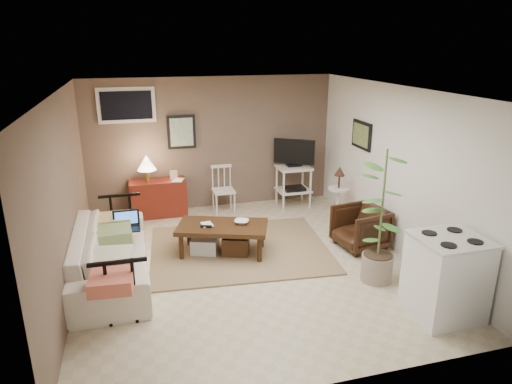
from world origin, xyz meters
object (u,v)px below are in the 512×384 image
object	(u,v)px
potted_plant	(382,212)
spindle_chair	(223,191)
red_console	(157,195)
sofa	(110,246)
tv_stand	(294,171)
coffee_table	(222,237)
side_table	(339,187)
armchair	(360,226)
stove	(446,277)

from	to	relation	value
potted_plant	spindle_chair	bearing A→B (deg)	114.88
red_console	potted_plant	world-z (taller)	potted_plant
sofa	tv_stand	xyz separation A→B (m)	(3.25, 2.00, 0.22)
red_console	coffee_table	bearing A→B (deg)	-66.91
spindle_chair	potted_plant	bearing A→B (deg)	-65.12
coffee_table	spindle_chair	bearing A→B (deg)	77.72
coffee_table	red_console	distance (m)	2.02
side_table	coffee_table	bearing A→B (deg)	-160.12
spindle_chair	coffee_table	bearing A→B (deg)	-102.28
tv_stand	red_console	bearing A→B (deg)	176.34
armchair	coffee_table	bearing A→B (deg)	-107.57
armchair	side_table	bearing A→B (deg)	163.18
spindle_chair	stove	xyz separation A→B (m)	(1.72, -3.95, 0.08)
red_console	armchair	size ratio (longest dim) A/B	1.63
spindle_chair	stove	size ratio (longest dim) A/B	0.88
potted_plant	tv_stand	bearing A→B (deg)	91.36
sofa	red_console	bearing A→B (deg)	-19.08
tv_stand	potted_plant	size ratio (longest dim) A/B	0.72
coffee_table	tv_stand	xyz separation A→B (m)	(1.72, 1.70, 0.41)
coffee_table	side_table	distance (m)	2.37
coffee_table	side_table	size ratio (longest dim) A/B	1.48
side_table	armchair	bearing A→B (deg)	-97.95
sofa	tv_stand	size ratio (longest dim) A/B	1.82
stove	potted_plant	bearing A→B (deg)	109.08
potted_plant	stove	world-z (taller)	potted_plant
coffee_table	spindle_chair	size ratio (longest dim) A/B	1.69
spindle_chair	potted_plant	distance (m)	3.39
side_table	potted_plant	world-z (taller)	potted_plant
potted_plant	sofa	bearing A→B (deg)	163.36
red_console	tv_stand	xyz separation A→B (m)	(2.51, -0.16, 0.29)
red_console	spindle_chair	xyz separation A→B (m)	(1.17, -0.11, 0.01)
side_table	potted_plant	size ratio (longest dim) A/B	0.54
sofa	side_table	bearing A→B (deg)	-73.68
side_table	potted_plant	xyz separation A→B (m)	(-0.42, -2.09, 0.35)
side_table	sofa	bearing A→B (deg)	-163.68
stove	armchair	bearing A→B (deg)	91.50
spindle_chair	tv_stand	bearing A→B (deg)	-2.02
sofa	stove	world-z (taller)	stove
red_console	stove	world-z (taller)	red_console
coffee_table	red_console	size ratio (longest dim) A/B	1.27
coffee_table	potted_plant	distance (m)	2.31
sofa	side_table	xyz separation A→B (m)	(3.75, 1.10, 0.14)
sofa	coffee_table	bearing A→B (deg)	-79.03
tv_stand	potted_plant	world-z (taller)	potted_plant
red_console	potted_plant	xyz separation A→B (m)	(2.58, -3.15, 0.56)
tv_stand	coffee_table	bearing A→B (deg)	-135.32
tv_stand	armchair	bearing A→B (deg)	-80.48
side_table	tv_stand	bearing A→B (deg)	118.74
armchair	potted_plant	xyz separation A→B (m)	(-0.27, -0.98, 0.60)
spindle_chair	red_console	bearing A→B (deg)	174.48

